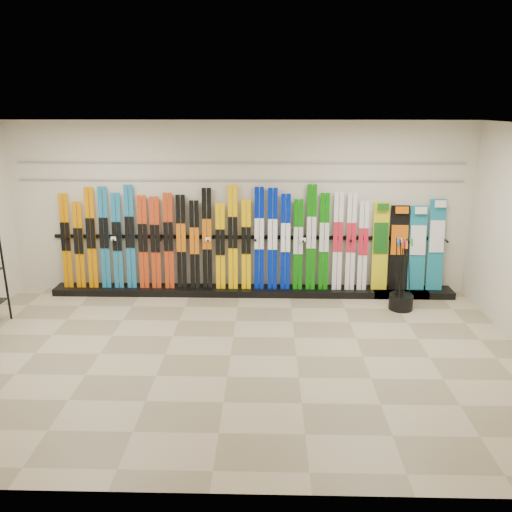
{
  "coord_description": "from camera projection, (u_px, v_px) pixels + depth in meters",
  "views": [
    {
      "loc": [
        0.49,
        -6.03,
        3.23
      ],
      "look_at": [
        0.32,
        1.0,
        1.1
      ],
      "focal_mm": 35.0,
      "sensor_mm": 36.0,
      "label": 1
    }
  ],
  "objects": [
    {
      "name": "skis",
      "position": [
        214.0,
        241.0,
        8.67
      ],
      "size": [
        5.36,
        0.21,
        1.83
      ],
      "color": "#C16F00",
      "rests_on": "ski_rack_base"
    },
    {
      "name": "floor",
      "position": [
        231.0,
        355.0,
        6.72
      ],
      "size": [
        8.0,
        8.0,
        0.0
      ],
      "primitive_type": "plane",
      "color": "gray",
      "rests_on": "ground"
    },
    {
      "name": "pole_bin",
      "position": [
        401.0,
        302.0,
        8.22
      ],
      "size": [
        0.39,
        0.39,
        0.25
      ],
      "primitive_type": "cylinder",
      "color": "black",
      "rests_on": "floor"
    },
    {
      "name": "slatwall_rail_0",
      "position": [
        239.0,
        180.0,
        8.51
      ],
      "size": [
        7.6,
        0.02,
        0.03
      ],
      "primitive_type": "cube",
      "color": "gray",
      "rests_on": "back_wall"
    },
    {
      "name": "snowboards",
      "position": [
        408.0,
        247.0,
        8.65
      ],
      "size": [
        1.24,
        0.24,
        1.58
      ],
      "color": "gold",
      "rests_on": "ski_rack_base"
    },
    {
      "name": "ski_poles",
      "position": [
        402.0,
        275.0,
        8.04
      ],
      "size": [
        0.31,
        0.28,
        1.18
      ],
      "color": "black",
      "rests_on": "pole_bin"
    },
    {
      "name": "ski_rack_base",
      "position": [
        252.0,
        291.0,
        8.88
      ],
      "size": [
        8.0,
        0.4,
        0.12
      ],
      "primitive_type": "cube",
      "color": "black",
      "rests_on": "floor"
    },
    {
      "name": "slatwall_rail_1",
      "position": [
        239.0,
        163.0,
        8.43
      ],
      "size": [
        7.6,
        0.02,
        0.03
      ],
      "primitive_type": "cube",
      "color": "gray",
      "rests_on": "back_wall"
    },
    {
      "name": "ceiling",
      "position": [
        227.0,
        126.0,
        5.85
      ],
      "size": [
        8.0,
        8.0,
        0.0
      ],
      "primitive_type": "plane",
      "rotation": [
        3.14,
        0.0,
        0.0
      ],
      "color": "silver",
      "rests_on": "back_wall"
    },
    {
      "name": "back_wall",
      "position": [
        240.0,
        209.0,
        8.68
      ],
      "size": [
        8.0,
        0.0,
        8.0
      ],
      "primitive_type": "plane",
      "rotation": [
        1.57,
        0.0,
        0.0
      ],
      "color": "beige",
      "rests_on": "floor"
    }
  ]
}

